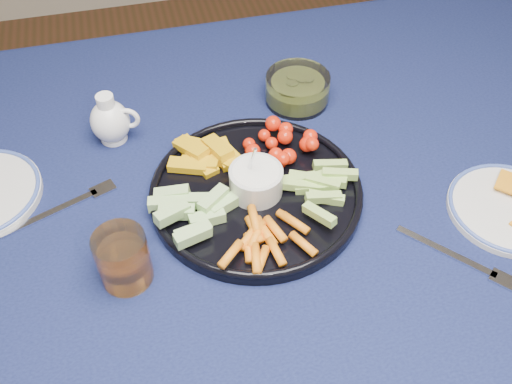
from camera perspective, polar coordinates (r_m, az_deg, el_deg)
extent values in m
cylinder|color=#532B1B|center=(1.67, 18.85, 4.85)|extent=(0.07, 0.07, 0.70)
cube|color=#532B1B|center=(0.91, -3.53, -2.70)|extent=(1.60, 1.00, 0.04)
cube|color=#0D1337|center=(0.90, -3.60, -1.76)|extent=(1.66, 1.06, 0.01)
cube|color=#0D1337|center=(1.39, -7.86, 10.59)|extent=(1.66, 0.01, 0.30)
cylinder|color=black|center=(0.90, 0.00, -0.20)|extent=(0.33, 0.33, 0.01)
torus|color=black|center=(0.89, 0.00, 0.28)|extent=(0.34, 0.34, 0.01)
cylinder|color=silver|center=(0.88, 0.00, 1.09)|extent=(0.08, 0.08, 0.04)
cylinder|color=white|center=(0.87, 0.00, 1.93)|extent=(0.07, 0.07, 0.01)
cylinder|color=white|center=(1.03, -14.01, 5.39)|extent=(0.05, 0.05, 0.01)
ellipsoid|color=white|center=(1.01, -14.37, 6.84)|extent=(0.07, 0.07, 0.08)
cylinder|color=white|center=(0.99, -14.80, 8.59)|extent=(0.03, 0.03, 0.03)
torus|color=white|center=(1.00, -12.71, 7.19)|extent=(0.04, 0.02, 0.04)
torus|color=#3B53A7|center=(0.99, -14.65, 7.98)|extent=(0.04, 0.04, 0.00)
cylinder|color=silver|center=(1.07, 4.17, 10.25)|extent=(0.12, 0.12, 0.06)
cylinder|color=#5E691E|center=(1.08, 4.14, 9.84)|extent=(0.10, 0.10, 0.03)
cylinder|color=silver|center=(0.97, 23.91, -1.57)|extent=(0.19, 0.19, 0.01)
torus|color=#3B53A7|center=(0.96, 24.02, -1.34)|extent=(0.19, 0.19, 0.01)
cylinder|color=silver|center=(0.80, -13.14, -6.50)|extent=(0.07, 0.07, 0.09)
cylinder|color=orange|center=(0.82, -12.91, -7.28)|extent=(0.06, 0.06, 0.05)
cube|color=silver|center=(0.94, -19.90, -2.03)|extent=(0.15, 0.07, 0.00)
cube|color=silver|center=(0.95, -15.06, 0.27)|extent=(0.05, 0.04, 0.00)
cube|color=silver|center=(0.88, 18.39, -5.68)|extent=(0.11, 0.12, 0.00)
cube|color=silver|center=(0.88, 23.53, -8.10)|extent=(0.04, 0.04, 0.00)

